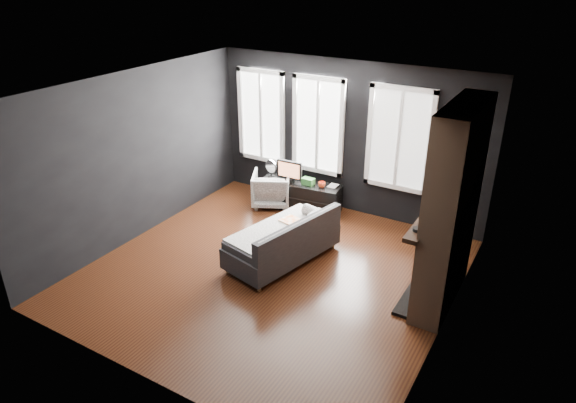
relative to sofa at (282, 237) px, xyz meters
The scene contains 18 objects.
floor 0.54m from the sofa, 83.90° to the right, with size 5.00×5.00×0.00m, color black.
ceiling 2.34m from the sofa, 83.90° to the right, with size 5.00×5.00×0.00m, color white.
wall_back 2.34m from the sofa, 88.93° to the left, with size 5.00×0.02×2.70m, color black.
wall_left 2.67m from the sofa, behind, with size 0.02×5.00×2.70m, color black.
wall_right 2.74m from the sofa, ahead, with size 0.02×5.00×2.70m, color black.
windows 2.91m from the sofa, 101.12° to the left, with size 4.00×0.16×1.76m, color white, non-canonical shape.
fireplace 2.54m from the sofa, ahead, with size 0.70×1.62×2.70m, color #93724C, non-canonical shape.
sofa is the anchor object (origin of this frame).
stripe_pillow 0.57m from the sofa, 55.42° to the left, with size 0.07×0.30×0.30m, color gray.
armchair 1.97m from the sofa, 126.93° to the left, with size 0.68×0.64×0.70m, color silver.
media_console 1.85m from the sofa, 110.44° to the left, with size 1.47×0.46×0.51m, color black, non-canonical shape.
monitor 1.91m from the sofa, 117.05° to the left, with size 0.50×0.11×0.45m, color black, non-canonical shape.
desk_fan 2.11m from the sofa, 126.67° to the left, with size 0.25×0.25×0.35m, color #969696, non-canonical shape.
mug 1.75m from the sofa, 97.37° to the left, with size 0.13×0.10×0.13m, color #D0421E.
book 1.88m from the sofa, 94.45° to the left, with size 0.15×0.02×0.21m, color #A19581.
storage_box 1.80m from the sofa, 106.05° to the left, with size 0.22×0.14×0.12m, color #337731.
mantel_vase 2.39m from the sofa, 17.95° to the left, with size 0.20×0.21×0.20m, color #C58324.
mantel_clock 2.28m from the sofa, ahead, with size 0.12×0.12×0.04m, color black.
Camera 1 is at (3.45, -5.40, 4.18)m, focal length 32.00 mm.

